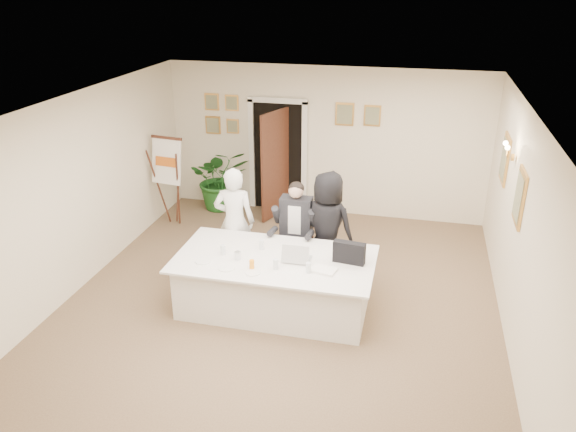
% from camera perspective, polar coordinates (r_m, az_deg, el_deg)
% --- Properties ---
extents(floor, '(7.00, 7.00, 0.00)m').
position_cam_1_polar(floor, '(8.02, -0.84, -9.00)').
color(floor, brown).
rests_on(floor, ground).
extents(ceiling, '(6.00, 7.00, 0.02)m').
position_cam_1_polar(ceiling, '(6.93, -0.98, 10.93)').
color(ceiling, white).
rests_on(ceiling, wall_back).
extents(wall_back, '(6.00, 0.10, 2.80)m').
position_cam_1_polar(wall_back, '(10.60, 3.79, 7.51)').
color(wall_back, white).
rests_on(wall_back, floor).
extents(wall_front, '(6.00, 0.10, 2.80)m').
position_cam_1_polar(wall_front, '(4.54, -12.33, -16.99)').
color(wall_front, white).
rests_on(wall_front, floor).
extents(wall_left, '(0.10, 7.00, 2.80)m').
position_cam_1_polar(wall_left, '(8.56, -20.78, 2.05)').
color(wall_left, white).
rests_on(wall_left, floor).
extents(wall_right, '(0.10, 7.00, 2.80)m').
position_cam_1_polar(wall_right, '(7.29, 22.62, -1.94)').
color(wall_right, white).
rests_on(wall_right, floor).
extents(doorway, '(1.14, 0.86, 2.20)m').
position_cam_1_polar(doorway, '(10.71, -1.11, 5.73)').
color(doorway, black).
rests_on(doorway, floor).
extents(pictures_back_wall, '(3.40, 0.06, 0.80)m').
position_cam_1_polar(pictures_back_wall, '(10.61, -0.50, 10.09)').
color(pictures_back_wall, gold).
rests_on(pictures_back_wall, wall_back).
extents(pictures_right_wall, '(0.06, 2.20, 0.80)m').
position_cam_1_polar(pictures_right_wall, '(8.27, 21.71, 3.76)').
color(pictures_right_wall, gold).
rests_on(pictures_right_wall, wall_right).
extents(wall_sconce, '(0.20, 0.30, 0.24)m').
position_cam_1_polar(wall_sconce, '(8.15, 21.59, 6.12)').
color(wall_sconce, gold).
rests_on(wall_sconce, wall_right).
extents(conference_table, '(2.69, 1.43, 0.78)m').
position_cam_1_polar(conference_table, '(7.76, -1.35, -6.78)').
color(conference_table, white).
rests_on(conference_table, floor).
extents(seated_man, '(0.66, 0.70, 1.50)m').
position_cam_1_polar(seated_man, '(8.48, 0.76, -1.29)').
color(seated_man, black).
rests_on(seated_man, floor).
extents(flip_chart, '(0.59, 0.40, 1.64)m').
position_cam_1_polar(flip_chart, '(10.42, -11.77, 3.08)').
color(flip_chart, '#3B1C13').
rests_on(flip_chart, floor).
extents(standing_man, '(0.67, 0.48, 1.70)m').
position_cam_1_polar(standing_man, '(8.52, -5.45, -0.56)').
color(standing_man, white).
rests_on(standing_man, floor).
extents(standing_woman, '(0.95, 0.75, 1.71)m').
position_cam_1_polar(standing_woman, '(8.30, 4.00, -1.16)').
color(standing_woman, black).
rests_on(standing_woman, floor).
extents(potted_palm, '(1.41, 1.33, 1.24)m').
position_cam_1_polar(potted_palm, '(11.06, -6.88, 3.82)').
color(potted_palm, '#1C541C').
rests_on(potted_palm, floor).
extents(laptop, '(0.37, 0.38, 0.28)m').
position_cam_1_polar(laptop, '(7.48, 0.96, -3.49)').
color(laptop, '#B7BABC').
rests_on(laptop, conference_table).
extents(laptop_bag, '(0.44, 0.17, 0.30)m').
position_cam_1_polar(laptop_bag, '(7.44, 6.23, -3.71)').
color(laptop_bag, black).
rests_on(laptop_bag, conference_table).
extents(paper_stack, '(0.36, 0.29, 0.03)m').
position_cam_1_polar(paper_stack, '(7.27, 3.63, -5.49)').
color(paper_stack, white).
rests_on(paper_stack, conference_table).
extents(plate_left, '(0.26, 0.26, 0.01)m').
position_cam_1_polar(plate_left, '(7.57, -8.62, -4.53)').
color(plate_left, white).
rests_on(plate_left, conference_table).
extents(plate_mid, '(0.27, 0.27, 0.01)m').
position_cam_1_polar(plate_mid, '(7.36, -6.27, -5.28)').
color(plate_mid, white).
rests_on(plate_mid, conference_table).
extents(plate_near, '(0.22, 0.22, 0.01)m').
position_cam_1_polar(plate_near, '(7.22, -3.60, -5.76)').
color(plate_near, white).
rests_on(plate_near, conference_table).
extents(glass_a, '(0.08, 0.08, 0.14)m').
position_cam_1_polar(glass_a, '(7.69, -6.63, -3.43)').
color(glass_a, silver).
rests_on(glass_a, conference_table).
extents(glass_b, '(0.08, 0.08, 0.14)m').
position_cam_1_polar(glass_b, '(7.28, -1.25, -4.93)').
color(glass_b, silver).
rests_on(glass_b, conference_table).
extents(glass_c, '(0.08, 0.08, 0.14)m').
position_cam_1_polar(glass_c, '(7.20, 2.09, -5.27)').
color(glass_c, silver).
rests_on(glass_c, conference_table).
extents(glass_d, '(0.08, 0.08, 0.14)m').
position_cam_1_polar(glass_d, '(7.79, -2.70, -2.92)').
color(glass_d, silver).
rests_on(glass_d, conference_table).
extents(oj_glass, '(0.07, 0.07, 0.13)m').
position_cam_1_polar(oj_glass, '(7.29, -3.70, -4.96)').
color(oj_glass, orange).
rests_on(oj_glass, conference_table).
extents(steel_jug, '(0.10, 0.10, 0.11)m').
position_cam_1_polar(steel_jug, '(7.55, -5.14, -4.02)').
color(steel_jug, silver).
rests_on(steel_jug, conference_table).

